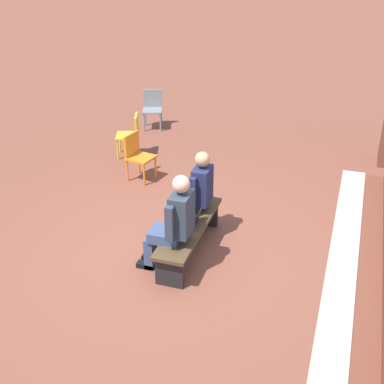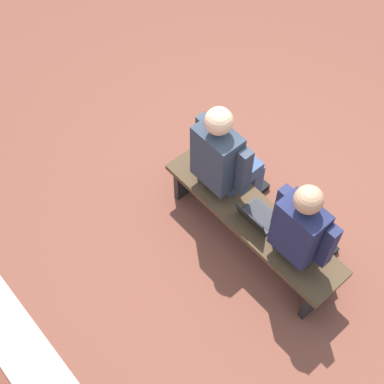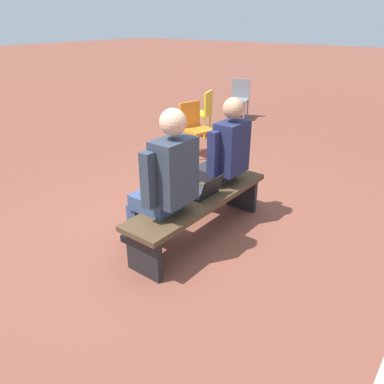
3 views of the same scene
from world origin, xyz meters
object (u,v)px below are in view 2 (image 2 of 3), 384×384
at_px(bench, 252,221).
at_px(person_student, 306,230).
at_px(laptop, 257,217).
at_px(person_adult, 226,159).

xyz_separation_m(bench, person_student, (-0.47, -0.07, 0.37)).
height_order(bench, laptop, laptop).
distance_m(bench, person_student, 0.60).
relative_size(bench, laptop, 5.63).
distance_m(bench, person_adult, 0.58).
bearing_deg(person_adult, person_student, 179.81).
height_order(bench, person_adult, person_adult).
distance_m(bench, laptop, 0.16).
distance_m(person_adult, laptop, 0.55).
bearing_deg(person_student, person_adult, -0.19).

